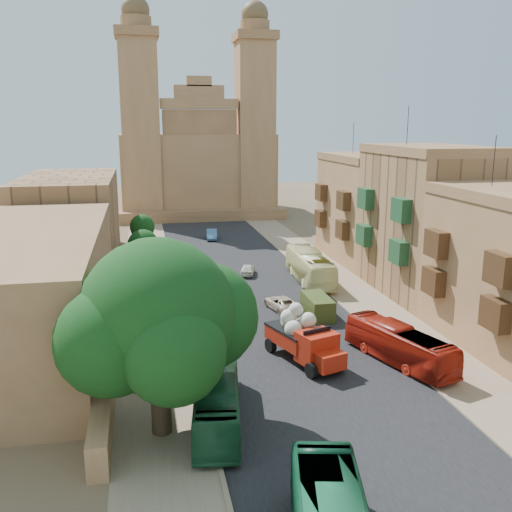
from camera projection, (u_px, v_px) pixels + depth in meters
name	position (u px, v px, depth m)	size (l,w,h in m)	color
ground	(362.00, 453.00, 27.82)	(260.00, 260.00, 0.00)	brown
road_surface	(248.00, 286.00, 56.45)	(14.00, 140.00, 0.01)	black
sidewalk_east	(339.00, 281.00, 58.30)	(5.00, 140.00, 0.01)	#887159
sidewalk_west	(151.00, 292.00, 54.60)	(5.00, 140.00, 0.01)	#887159
kerb_east	(316.00, 282.00, 57.80)	(0.25, 140.00, 0.12)	#887159
kerb_west	(177.00, 290.00, 55.08)	(0.25, 140.00, 0.12)	#887159
townhouse_c	(425.00, 220.00, 53.23)	(9.00, 14.00, 17.40)	#9A6D46
townhouse_d	(367.00, 207.00, 66.76)	(9.00, 14.00, 15.90)	#916741
west_wall	(114.00, 319.00, 44.27)	(1.00, 40.00, 1.80)	#916741
west_building_low	(31.00, 290.00, 40.55)	(10.00, 28.00, 8.40)	brown
west_building_mid	(71.00, 220.00, 65.18)	(10.00, 22.00, 10.00)	#9A6D46
church	(197.00, 160.00, 100.70)	(28.00, 22.50, 36.30)	#916741
ficus_tree	(160.00, 321.00, 28.43)	(10.32, 9.50, 10.32)	#34271A
street_tree_a	(147.00, 328.00, 36.68)	(2.78, 2.78, 4.27)	#34271A
street_tree_b	(145.00, 280.00, 48.14)	(2.74, 2.74, 4.22)	#34271A
street_tree_c	(143.00, 245.00, 59.47)	(3.26, 3.26, 5.02)	#34271A
street_tree_d	(142.00, 227.00, 70.97)	(3.10, 3.10, 4.76)	#34271A
red_truck	(304.00, 337.00, 38.31)	(4.39, 6.98, 3.85)	#B5210D
olive_pickup	(317.00, 306.00, 47.49)	(1.94, 4.23, 1.75)	#37451A
bus_green_north	(217.00, 397.00, 30.63)	(2.26, 9.68, 2.70)	#1C522F
bus_red_east	(400.00, 345.00, 38.11)	(2.13, 9.11, 2.54)	#AE1E0F
bus_cream_east	(310.00, 267.00, 57.83)	(2.60, 11.12, 3.10)	#F0EBA6
car_blue_a	(230.00, 318.00, 45.23)	(1.60, 3.98, 1.36)	#365598
car_white_a	(194.00, 273.00, 59.26)	(1.28, 3.67, 1.21)	silver
car_cream	(282.00, 303.00, 49.27)	(1.95, 4.23, 1.17)	beige
car_dkblue	(188.00, 258.00, 65.78)	(1.83, 4.51, 1.31)	navy
car_white_b	(248.00, 269.00, 60.68)	(1.39, 3.46, 1.18)	silver
car_blue_b	(212.00, 234.00, 79.48)	(1.43, 4.11, 1.36)	#4F7DB5
pedestrian_a	(416.00, 351.00, 37.97)	(0.68, 0.44, 1.85)	#272628
pedestrian_c	(389.00, 331.00, 42.07)	(0.95, 0.40, 1.63)	#2E2F32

